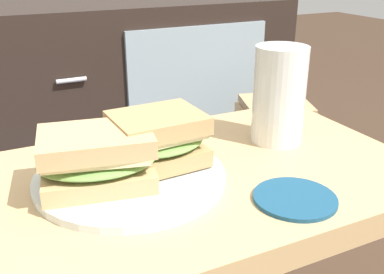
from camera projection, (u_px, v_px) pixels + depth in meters
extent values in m
cube|color=tan|center=(205.00, 181.00, 0.60)|extent=(0.56, 0.36, 0.04)
cylinder|color=tan|center=(278.00, 226.00, 0.91)|extent=(0.04, 0.04, 0.43)
cube|color=black|center=(138.00, 88.00, 1.54)|extent=(0.96, 0.44, 0.58)
cube|color=#8C9EA8|center=(199.00, 98.00, 1.40)|extent=(0.46, 0.01, 0.44)
cylinder|color=silver|center=(71.00, 80.00, 1.20)|extent=(0.08, 0.01, 0.01)
cylinder|color=silver|center=(79.00, 155.00, 1.28)|extent=(0.08, 0.01, 0.01)
cylinder|color=silver|center=(130.00, 177.00, 0.56)|extent=(0.24, 0.24, 0.01)
cube|color=tan|center=(99.00, 175.00, 0.53)|extent=(0.14, 0.11, 0.02)
ellipsoid|color=#729E4C|center=(97.00, 161.00, 0.52)|extent=(0.15, 0.12, 0.02)
cube|color=beige|center=(96.00, 152.00, 0.52)|extent=(0.13, 0.11, 0.01)
cube|color=tan|center=(95.00, 141.00, 0.51)|extent=(0.14, 0.11, 0.02)
cube|color=tan|center=(158.00, 155.00, 0.58)|extent=(0.12, 0.10, 0.02)
ellipsoid|color=#729E4C|center=(158.00, 141.00, 0.57)|extent=(0.13, 0.10, 0.02)
cube|color=beige|center=(158.00, 133.00, 0.57)|extent=(0.11, 0.09, 0.01)
cube|color=tan|center=(157.00, 123.00, 0.56)|extent=(0.11, 0.09, 0.02)
cylinder|color=silver|center=(279.00, 95.00, 0.66)|extent=(0.08, 0.08, 0.14)
cylinder|color=orange|center=(279.00, 102.00, 0.66)|extent=(0.07, 0.07, 0.11)
cylinder|color=white|center=(282.00, 59.00, 0.64)|extent=(0.07, 0.07, 0.01)
cylinder|color=navy|center=(295.00, 198.00, 0.52)|extent=(0.10, 0.10, 0.01)
cube|color=tan|center=(272.00, 159.00, 1.32)|extent=(0.22, 0.20, 0.32)
cube|color=tan|center=(276.00, 105.00, 1.26)|extent=(0.21, 0.18, 0.04)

